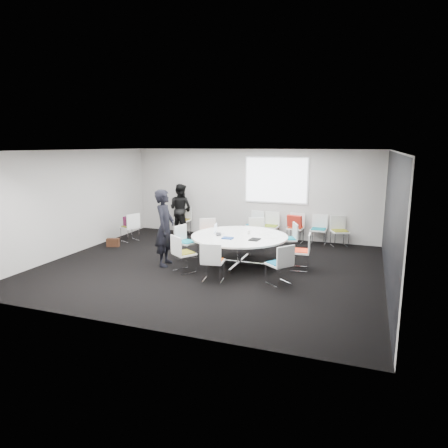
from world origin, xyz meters
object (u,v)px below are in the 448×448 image
(conference_table, at_px, (239,242))
(chair_person_back, at_px, (183,225))
(chair_back_e, at_px, (339,237))
(laptop, at_px, (220,234))
(chair_ring_d, at_px, (209,240))
(brown_bag, at_px, (113,243))
(chair_ring_g, at_px, (213,269))
(chair_ring_b, at_px, (288,245))
(chair_ring_c, at_px, (256,240))
(person_main, at_px, (165,228))
(cup, at_px, (249,232))
(chair_ring_h, at_px, (279,272))
(chair_spare_left, at_px, (130,233))
(chair_ring_f, at_px, (184,261))
(maroon_bag, at_px, (130,221))
(chair_back_a, at_px, (255,230))
(chair_back_d, at_px, (318,235))
(chair_ring_e, at_px, (186,249))
(chair_back_c, at_px, (295,234))
(person_back, at_px, (180,209))
(chair_back_b, at_px, (270,232))
(chair_ring_a, at_px, (300,258))

(conference_table, relative_size, chair_person_back, 2.70)
(chair_back_e, bearing_deg, laptop, 22.84)
(chair_ring_d, xyz_separation_m, brown_bag, (-2.77, -0.61, -0.16))
(chair_ring_g, distance_m, chair_person_back, 4.96)
(chair_ring_b, height_order, chair_ring_c, same)
(person_main, relative_size, cup, 20.86)
(chair_ring_h, height_order, chair_back_e, same)
(chair_person_back, bearing_deg, chair_spare_left, 57.28)
(chair_ring_f, distance_m, brown_bag, 3.31)
(chair_ring_g, xyz_separation_m, laptop, (-0.33, 1.35, 0.47))
(chair_ring_b, distance_m, maroon_bag, 4.89)
(chair_ring_g, distance_m, chair_spare_left, 4.53)
(chair_back_a, xyz_separation_m, chair_back_d, (1.97, 0.00, 0.00))
(chair_ring_h, xyz_separation_m, chair_person_back, (-4.12, 3.84, 0.00))
(person_main, distance_m, laptop, 1.38)
(chair_ring_e, relative_size, chair_person_back, 1.00)
(chair_spare_left, height_order, person_main, person_main)
(chair_ring_c, distance_m, chair_back_d, 1.97)
(chair_ring_b, height_order, laptop, chair_ring_b)
(chair_ring_e, xyz_separation_m, chair_back_c, (2.34, 2.78, 0.00))
(person_back, bearing_deg, chair_ring_d, 146.75)
(chair_ring_f, distance_m, chair_back_b, 3.93)
(laptop, bearing_deg, chair_ring_g, 171.59)
(chair_ring_a, bearing_deg, conference_table, 87.04)
(chair_ring_e, bearing_deg, chair_back_a, 175.49)
(chair_back_c, xyz_separation_m, person_back, (-3.78, -0.17, 0.56))
(maroon_bag, relative_size, brown_bag, 1.11)
(chair_ring_d, distance_m, chair_ring_g, 2.66)
(chair_ring_a, bearing_deg, chair_spare_left, 73.54)
(conference_table, xyz_separation_m, chair_ring_h, (1.25, -1.12, -0.28))
(maroon_bag, bearing_deg, chair_ring_g, -34.25)
(chair_ring_f, bearing_deg, chair_ring_d, 129.98)
(chair_back_c, bearing_deg, chair_back_b, 6.76)
(chair_ring_b, xyz_separation_m, chair_ring_d, (-2.21, -0.20, 0.00))
(conference_table, bearing_deg, chair_spare_left, 163.89)
(chair_back_d, bearing_deg, chair_back_a, 1.56)
(chair_ring_e, relative_size, chair_back_d, 1.00)
(chair_ring_e, relative_size, chair_ring_g, 1.00)
(chair_ring_c, relative_size, chair_back_b, 1.00)
(maroon_bag, bearing_deg, chair_ring_a, -11.16)
(chair_ring_b, height_order, chair_ring_h, same)
(chair_ring_f, relative_size, laptop, 2.80)
(cup, bearing_deg, conference_table, -124.28)
(conference_table, height_order, laptop, laptop)
(chair_ring_d, bearing_deg, brown_bag, -18.42)
(chair_ring_h, bearing_deg, chair_spare_left, 105.12)
(chair_ring_h, height_order, chair_back_c, same)
(chair_back_e, bearing_deg, maroon_bag, -8.78)
(chair_back_a, xyz_separation_m, chair_person_back, (-2.49, 0.00, 0.00))
(laptop, distance_m, cup, 0.72)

